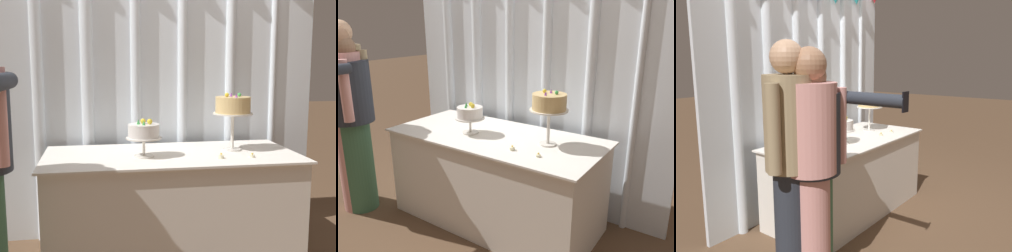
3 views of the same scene
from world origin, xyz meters
The scene contains 6 objects.
draped_curtain centered at (-0.04, 0.62, 1.48)m, with size 2.64×0.19×2.77m.
cake_table centered at (0.00, 0.10, 0.40)m, with size 1.79×0.83×0.79m.
cake_display_nearleft centered at (-0.20, 0.02, 0.96)m, with size 0.24×0.24×0.26m.
cake_display_nearright centered at (0.46, 0.14, 1.11)m, with size 0.29×0.29×0.43m.
tealight_far_left centered at (0.30, -0.11, 0.80)m, with size 0.04×0.04×0.04m.
tealight_near_left centered at (0.52, -0.11, 0.80)m, with size 0.04×0.04×0.03m.
Camera 1 is at (-0.51, -2.78, 1.42)m, focal length 44.96 mm.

